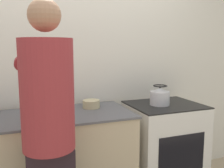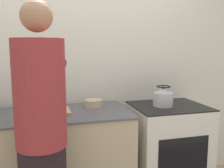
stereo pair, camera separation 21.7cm
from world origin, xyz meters
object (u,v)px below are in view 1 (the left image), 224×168
object	(u,v)px
knife	(46,113)
cutting_board	(47,114)
kettle	(160,97)
person	(49,129)
oven	(164,148)

from	to	relation	value
knife	cutting_board	bearing A→B (deg)	67.33
knife	kettle	xyz separation A→B (m)	(1.09, -0.03, 0.07)
kettle	knife	bearing A→B (deg)	178.46
person	kettle	distance (m)	1.23
knife	kettle	distance (m)	1.09
oven	knife	distance (m)	1.25
cutting_board	knife	xyz separation A→B (m)	(-0.01, -0.02, 0.01)
person	kettle	xyz separation A→B (m)	(1.13, 0.49, 0.04)
oven	cutting_board	xyz separation A→B (m)	(-1.15, 0.04, 0.46)
cutting_board	kettle	world-z (taller)	kettle
oven	cutting_board	distance (m)	1.24
person	cutting_board	distance (m)	0.54
oven	kettle	xyz separation A→B (m)	(-0.07, -0.01, 0.54)
person	kettle	world-z (taller)	person
oven	kettle	bearing A→B (deg)	-174.42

